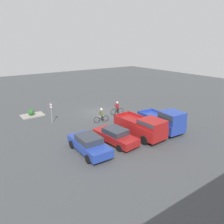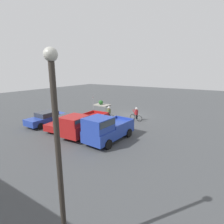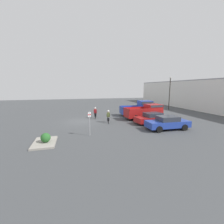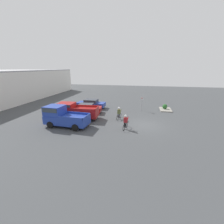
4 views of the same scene
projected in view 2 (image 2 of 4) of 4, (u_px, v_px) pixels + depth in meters
The scene contains 11 objects.
ground_plane at pixel (132, 115), 23.69m from camera, with size 80.00×80.00×0.00m, color #424447.
pickup_truck_0 at pixel (106, 129), 14.64m from camera, with size 2.51×5.14×2.35m.
pickup_truck_1 at pixel (83, 124), 16.32m from camera, with size 2.50×5.40×2.08m.
sedan_0 at pixel (66, 122), 18.24m from camera, with size 2.25×4.67×1.38m.
sedan_1 at pixel (47, 118), 19.54m from camera, with size 2.06×4.66×1.46m.
cyclist_0 at pixel (109, 113), 21.54m from camera, with size 1.75×0.54×1.66m.
cyclist_1 at pixel (136, 114), 20.92m from camera, with size 1.74×0.53×1.67m.
fire_lane_sign at pixel (93, 101), 26.25m from camera, with size 0.15×0.28×2.34m.
lamppost at pixel (58, 148), 4.89m from camera, with size 0.36×0.36×6.52m.
curb_island at pixel (102, 105), 30.25m from camera, with size 2.66×1.73×0.15m, color gray.
shrub at pixel (101, 102), 30.11m from camera, with size 0.76×0.76×0.76m.
Camera 2 is at (-9.95, 20.85, 5.96)m, focal length 28.00 mm.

